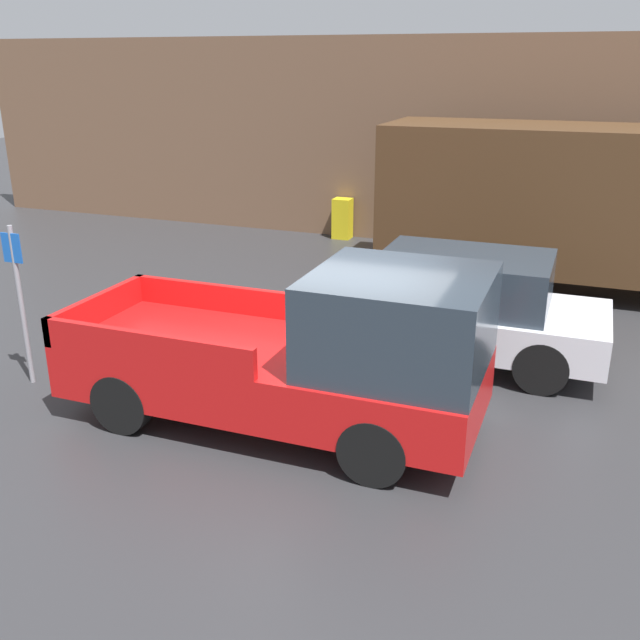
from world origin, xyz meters
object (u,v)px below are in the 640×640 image
(delivery_truck, at_px, (584,204))
(car, at_px, (457,306))
(pickup_truck, at_px, (309,355))
(newspaper_box, at_px, (342,219))
(parking_sign, at_px, (20,297))

(delivery_truck, bearing_deg, car, -109.75)
(pickup_truck, height_order, newspaper_box, pickup_truck)
(pickup_truck, height_order, delivery_truck, delivery_truck)
(delivery_truck, distance_m, parking_sign, 10.19)
(parking_sign, distance_m, newspaper_box, 9.88)
(car, bearing_deg, newspaper_box, 121.83)
(parking_sign, xyz_separation_m, newspaper_box, (1.24, 9.78, -0.77))
(pickup_truck, bearing_deg, newspaper_box, 106.96)
(parking_sign, relative_size, newspaper_box, 2.22)
(newspaper_box, bearing_deg, pickup_truck, -73.04)
(delivery_truck, relative_size, newspaper_box, 8.23)
(newspaper_box, bearing_deg, car, -58.17)
(car, xyz_separation_m, delivery_truck, (1.56, 4.35, 0.86))
(car, distance_m, delivery_truck, 4.71)
(pickup_truck, height_order, car, pickup_truck)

